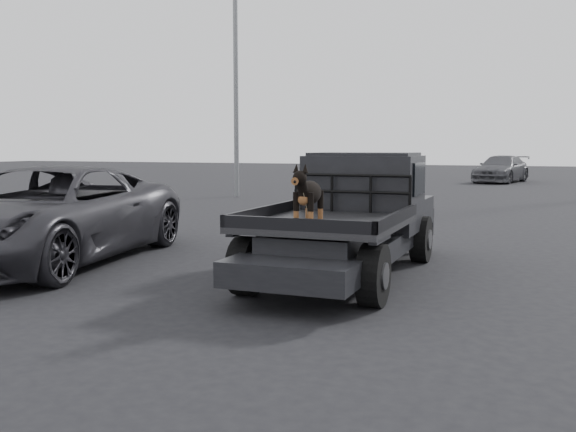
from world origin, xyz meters
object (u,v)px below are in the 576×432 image
at_px(dog, 309,198).
at_px(parked_suv, 47,215).
at_px(floodlight_near, 235,6).
at_px(distant_car_b, 501,169).
at_px(flatbed_ute, 347,244).

bearing_deg(dog, parked_suv, 167.98).
distance_m(dog, floodlight_near, 17.78).
bearing_deg(distant_car_b, floodlight_near, -108.90).
bearing_deg(flatbed_ute, dog, -87.76).
bearing_deg(floodlight_near, parked_suv, -76.52).
height_order(parked_suv, floodlight_near, floodlight_near).
distance_m(flatbed_ute, dog, 2.05).
relative_size(flatbed_ute, dog, 7.30).
bearing_deg(dog, flatbed_ute, 92.24).
xyz_separation_m(parked_suv, floodlight_near, (-3.28, 13.66, 6.25)).
xyz_separation_m(dog, parked_suv, (-4.90, 1.04, -0.50)).
height_order(flatbed_ute, dog, dog).
height_order(dog, parked_suv, dog).
xyz_separation_m(flatbed_ute, parked_suv, (-4.83, -0.83, 0.33)).
relative_size(dog, floodlight_near, 0.06).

